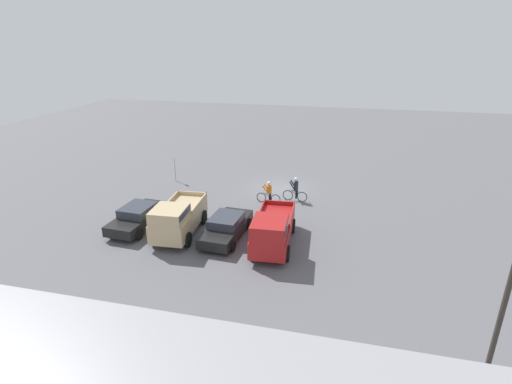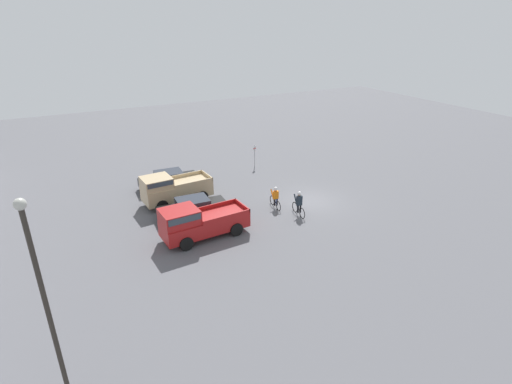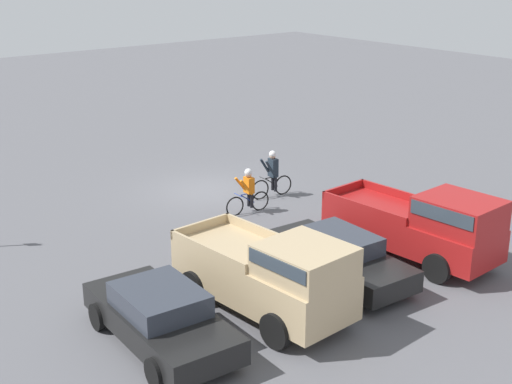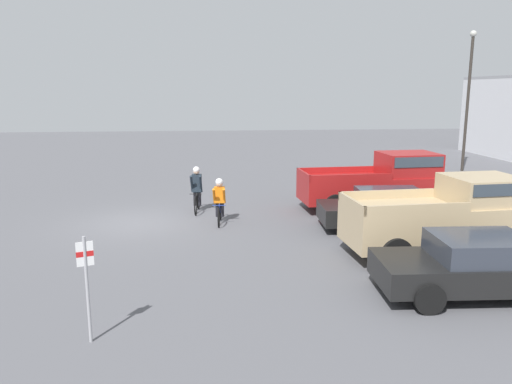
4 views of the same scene
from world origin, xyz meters
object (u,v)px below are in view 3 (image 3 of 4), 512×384
object	(u,v)px
cyclist_1	(272,173)
sedan_0	(337,256)
pickup_truck_1	(271,273)
pickup_truck_0	(424,224)
sedan_1	(160,316)
cyclist_0	(248,190)

from	to	relation	value
cyclist_1	sedan_0	bearing A→B (deg)	64.54
pickup_truck_1	cyclist_1	xyz separation A→B (m)	(-5.85, -6.97, -0.27)
pickup_truck_0	cyclist_1	xyz separation A→B (m)	(-0.24, -7.12, -0.25)
pickup_truck_0	pickup_truck_1	distance (m)	5.61
sedan_0	pickup_truck_1	bearing A→B (deg)	10.63
pickup_truck_1	cyclist_1	distance (m)	9.10
pickup_truck_0	sedan_1	world-z (taller)	pickup_truck_0
pickup_truck_1	sedan_0	bearing A→B (deg)	-169.37
pickup_truck_1	sedan_1	bearing A→B (deg)	-11.07
cyclist_0	cyclist_1	xyz separation A→B (m)	(-1.75, -0.81, 0.06)
pickup_truck_0	cyclist_0	distance (m)	6.50
sedan_1	cyclist_0	distance (m)	8.91
pickup_truck_1	cyclist_0	bearing A→B (deg)	-123.61
sedan_0	cyclist_1	world-z (taller)	cyclist_1
pickup_truck_1	sedan_1	world-z (taller)	pickup_truck_1
cyclist_1	pickup_truck_0	bearing A→B (deg)	88.07
sedan_0	sedan_1	bearing A→B (deg)	-0.32
pickup_truck_0	cyclist_0	xyz separation A→B (m)	(1.51, -6.31, -0.31)
sedan_0	pickup_truck_1	xyz separation A→B (m)	(2.78, 0.52, 0.48)
pickup_truck_1	cyclist_1	world-z (taller)	pickup_truck_1
pickup_truck_1	sedan_1	xyz separation A→B (m)	(2.82, -0.55, -0.45)
sedan_0	cyclist_0	world-z (taller)	cyclist_0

